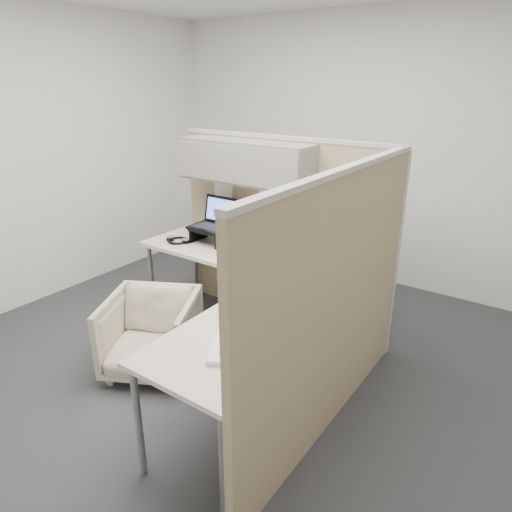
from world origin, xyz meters
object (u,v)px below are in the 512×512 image
Objects in this scene: monitor_left at (292,221)px; office_chair at (151,330)px; keyboard at (287,269)px; desk at (249,283)px.

office_chair is at bearing -132.12° from monitor_left.
monitor_left reaches higher than keyboard.
monitor_left is at bearing 113.98° from keyboard.
desk is 5.02× the size of keyboard.
desk is 0.66m from monitor_left.
desk reaches higher than office_chair.
office_chair is 1.36m from monitor_left.
desk is 0.31m from keyboard.
desk is at bearing -123.55° from keyboard.
office_chair is at bearing -141.17° from desk.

